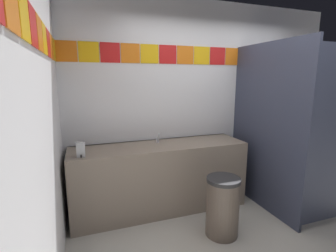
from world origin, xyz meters
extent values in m
plane|color=#B2ADA3|center=(0.00, 0.00, 0.00)|extent=(8.77, 8.77, 0.00)
cube|color=silver|center=(0.00, 1.48, 1.37)|extent=(3.98, 0.08, 2.74)
cube|color=orange|center=(-1.87, 1.43, 2.01)|extent=(0.24, 0.01, 0.24)
cube|color=yellow|center=(-1.62, 1.43, 2.01)|extent=(0.24, 0.01, 0.24)
cube|color=red|center=(-1.37, 1.43, 2.01)|extent=(0.24, 0.01, 0.24)
cube|color=orange|center=(-1.12, 1.43, 2.01)|extent=(0.24, 0.01, 0.24)
cube|color=yellow|center=(-0.87, 1.43, 2.01)|extent=(0.24, 0.01, 0.24)
cube|color=red|center=(-0.62, 1.43, 2.01)|extent=(0.24, 0.01, 0.24)
cube|color=orange|center=(-0.37, 1.43, 2.01)|extent=(0.24, 0.01, 0.24)
cube|color=yellow|center=(-0.12, 1.43, 2.01)|extent=(0.24, 0.01, 0.24)
cube|color=red|center=(0.12, 1.43, 2.01)|extent=(0.24, 0.01, 0.24)
cube|color=orange|center=(0.37, 1.43, 2.01)|extent=(0.24, 0.01, 0.24)
cube|color=yellow|center=(0.62, 1.43, 2.01)|extent=(0.24, 0.01, 0.24)
cube|color=red|center=(0.87, 1.43, 2.01)|extent=(0.24, 0.01, 0.24)
cube|color=orange|center=(1.12, 1.43, 2.01)|extent=(0.24, 0.01, 0.24)
cube|color=yellow|center=(1.37, 1.43, 2.01)|extent=(0.24, 0.01, 0.24)
cube|color=red|center=(1.62, 1.43, 2.01)|extent=(0.24, 0.01, 0.24)
cube|color=orange|center=(1.87, 1.43, 2.01)|extent=(0.24, 0.01, 0.24)
cube|color=silver|center=(-2.03, 0.00, 1.37)|extent=(0.08, 2.88, 2.74)
cube|color=orange|center=(-1.99, -0.52, 2.01)|extent=(0.01, 0.24, 0.24)
cube|color=yellow|center=(-1.99, -0.26, 2.01)|extent=(0.01, 0.24, 0.24)
cube|color=red|center=(-1.99, 0.00, 2.01)|extent=(0.01, 0.24, 0.24)
cube|color=orange|center=(-1.99, 0.26, 2.01)|extent=(0.01, 0.24, 0.24)
cube|color=yellow|center=(-1.99, 0.52, 2.01)|extent=(0.01, 0.24, 0.24)
cube|color=red|center=(-1.99, 0.79, 2.01)|extent=(0.01, 0.24, 0.24)
cube|color=orange|center=(-1.99, 1.05, 2.01)|extent=(0.01, 0.24, 0.24)
cube|color=yellow|center=(-1.99, 1.31, 2.01)|extent=(0.01, 0.24, 0.24)
cube|color=gray|center=(-0.83, 1.14, 0.43)|extent=(2.22, 0.60, 0.87)
cube|color=gray|center=(-0.83, 1.43, 0.83)|extent=(2.22, 0.03, 0.08)
cylinder|color=silver|center=(-0.83, 1.11, 0.81)|extent=(0.34, 0.34, 0.10)
cylinder|color=silver|center=(-0.83, 1.25, 0.89)|extent=(0.04, 0.04, 0.05)
cylinder|color=silver|center=(-0.83, 1.20, 0.96)|extent=(0.02, 0.06, 0.09)
cube|color=#B7BABF|center=(-1.78, 0.96, 0.95)|extent=(0.09, 0.07, 0.16)
cylinder|color=black|center=(-1.78, 0.92, 0.89)|extent=(0.02, 0.02, 0.03)
cube|color=#33384C|center=(0.47, 0.77, 1.07)|extent=(0.04, 1.34, 2.14)
cylinder|color=silver|center=(0.49, 0.12, 1.18)|extent=(0.02, 0.02, 0.10)
cylinder|color=white|center=(1.09, 0.89, 0.20)|extent=(0.38, 0.38, 0.40)
torus|color=white|center=(1.09, 0.89, 0.42)|extent=(0.39, 0.39, 0.05)
cube|color=white|center=(1.09, 1.10, 0.57)|extent=(0.34, 0.17, 0.34)
cylinder|color=brown|center=(-0.36, 0.38, 0.31)|extent=(0.35, 0.35, 0.62)
cylinder|color=#262628|center=(-0.36, 0.38, 0.64)|extent=(0.36, 0.36, 0.04)
camera|label=1|loc=(-1.74, -1.76, 1.70)|focal=26.48mm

